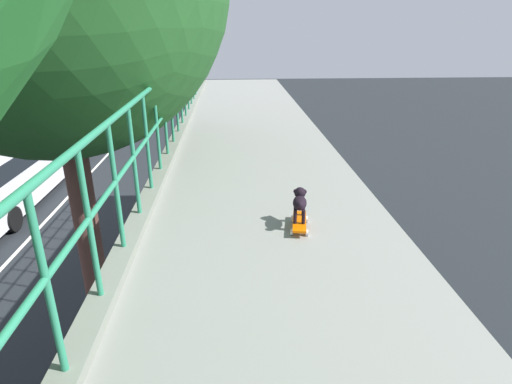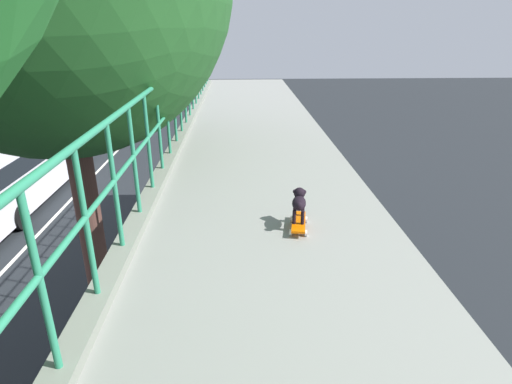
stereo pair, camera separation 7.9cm
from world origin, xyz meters
TOP-DOWN VIEW (x-y plane):
  - city_bus at (-8.70, 16.66)m, footprint 2.67×10.44m
  - toy_skateboard at (1.44, 3.02)m, footprint 0.24×0.50m
  - small_dog at (1.44, 3.08)m, footprint 0.18×0.37m

SIDE VIEW (x-z plane):
  - city_bus at x=-8.70m, z-range 0.22..3.41m
  - toy_skateboard at x=1.44m, z-range 5.31..5.40m
  - small_dog at x=1.44m, z-range 5.42..5.72m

